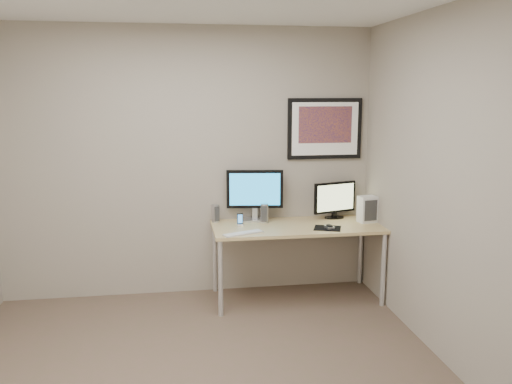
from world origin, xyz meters
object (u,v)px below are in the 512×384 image
Objects in this scene: desk at (297,232)px; keyboard at (243,233)px; phone_dock at (240,219)px; fan_unit at (367,209)px; speaker_right at (264,213)px; framed_art at (325,129)px; monitor_large at (255,193)px; monitor_tv at (335,199)px; speaker_left at (215,213)px.

desk is 0.60m from keyboard.
phone_dock is at bearing 172.37° from desk.
keyboard is at bearing -179.26° from fan_unit.
speaker_right is at bearing 161.72° from fan_unit.
monitor_large is at bearing -173.47° from framed_art.
framed_art reaches higher than speaker_right.
keyboard is at bearing -172.29° from monitor_tv.
phone_dock reaches higher than desk.
speaker_left is at bearing -172.73° from monitor_large.
monitor_tv is (0.09, -0.11, -0.69)m from framed_art.
monitor_large is at bearing 145.58° from desk.
monitor_tv is at bearing 4.86° from phone_dock.
desk is 0.73m from fan_unit.
monitor_large is 1.45× the size of keyboard.
phone_dock is at bearing 65.26° from keyboard.
framed_art reaches higher than monitor_tv.
desk is 9.20× the size of speaker_left.
phone_dock is (-0.25, -0.08, -0.03)m from speaker_right.
speaker_right is at bearing 152.28° from desk.
phone_dock is 0.47× the size of fan_unit.
framed_art is 1.97× the size of keyboard.
speaker_right is at bearing 13.62° from phone_dock.
phone_dock is (-0.97, -0.15, -0.14)m from monitor_tv.
speaker_left is (-0.39, -0.00, -0.19)m from monitor_large.
framed_art is 6.24× the size of phone_dock.
monitor_tv is 1.20m from speaker_left.
fan_unit is (1.46, -0.23, 0.04)m from speaker_left.
keyboard is (0.21, -0.48, -0.08)m from speaker_left.
monitor_large is (-0.36, 0.25, 0.34)m from desk.
framed_art is 0.94m from monitor_large.
fan_unit is (0.99, -0.13, 0.03)m from speaker_right.
desk is 2.90× the size of monitor_large.
desk is 0.56m from monitor_tv.
monitor_tv reaches higher than desk.
keyboard is at bearing -156.68° from desk.
desk is 3.50× the size of monitor_tv.
phone_dock reaches higher than keyboard.
monitor_large is 1.11m from fan_unit.
phone_dock is at bearing -62.75° from speaker_left.
monitor_large is at bearing 143.63° from speaker_right.
monitor_tv is at bearing 2.32° from keyboard.
speaker_right is 1.00m from fan_unit.
desk is at bearing -170.38° from monitor_tv.
monitor_tv is 1.78× the size of fan_unit.
speaker_left is 0.46× the size of keyboard.
desk is 0.55m from phone_dock.
framed_art is 4.31× the size of speaker_left.
speaker_right is (0.47, -0.10, 0.01)m from speaker_left.
monitor_tv is (0.80, -0.03, -0.08)m from monitor_large.
fan_unit reaches higher than phone_dock.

